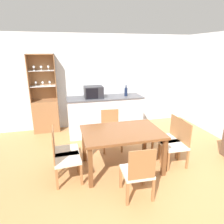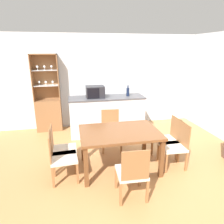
{
  "view_description": "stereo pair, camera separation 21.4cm",
  "coord_description": "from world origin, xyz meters",
  "px_view_note": "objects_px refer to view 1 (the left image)",
  "views": [
    {
      "loc": [
        -1.22,
        -2.91,
        2.14
      ],
      "look_at": [
        -0.19,
        1.07,
        0.84
      ],
      "focal_mm": 32.0,
      "sensor_mm": 36.0,
      "label": 1
    },
    {
      "loc": [
        -1.01,
        -2.96,
        2.14
      ],
      "look_at": [
        -0.19,
        1.07,
        0.84
      ],
      "focal_mm": 32.0,
      "sensor_mm": 36.0,
      "label": 2
    }
  ],
  "objects_px": {
    "dining_chair_head_far": "(111,130)",
    "dining_chair_side_right_near": "(176,144)",
    "dining_chair_side_right_far": "(168,138)",
    "wine_bottle": "(126,92)",
    "dining_chair_head_near": "(138,172)",
    "dining_chair_side_left_near": "(64,158)",
    "dining_table": "(122,136)",
    "microwave": "(93,92)",
    "display_cabinet": "(46,110)",
    "dining_chair_side_left_far": "(64,150)"
  },
  "relations": [
    {
      "from": "display_cabinet",
      "to": "dining_chair_head_near",
      "type": "bearing_deg",
      "value": -64.5
    },
    {
      "from": "dining_chair_head_near",
      "to": "dining_chair_side_right_near",
      "type": "bearing_deg",
      "value": 35.25
    },
    {
      "from": "dining_table",
      "to": "wine_bottle",
      "type": "xyz_separation_m",
      "value": [
        0.61,
        1.65,
        0.45
      ]
    },
    {
      "from": "dining_chair_head_far",
      "to": "dining_chair_side_left_far",
      "type": "height_order",
      "value": "same"
    },
    {
      "from": "dining_chair_head_near",
      "to": "dining_table",
      "type": "bearing_deg",
      "value": 92.49
    },
    {
      "from": "dining_chair_side_left_near",
      "to": "dining_chair_side_right_near",
      "type": "height_order",
      "value": "same"
    },
    {
      "from": "dining_chair_head_far",
      "to": "dining_chair_side_left_far",
      "type": "xyz_separation_m",
      "value": [
        -1.04,
        -0.67,
        0.0
      ]
    },
    {
      "from": "dining_table",
      "to": "microwave",
      "type": "bearing_deg",
      "value": 97.91
    },
    {
      "from": "display_cabinet",
      "to": "dining_chair_side_right_near",
      "type": "distance_m",
      "value": 3.42
    },
    {
      "from": "dining_chair_side_left_near",
      "to": "dining_chair_head_far",
      "type": "relative_size",
      "value": 1.0
    },
    {
      "from": "display_cabinet",
      "to": "dining_chair_side_left_far",
      "type": "distance_m",
      "value": 2.12
    },
    {
      "from": "dining_chair_side_right_far",
      "to": "dining_chair_side_left_near",
      "type": "bearing_deg",
      "value": 96.53
    },
    {
      "from": "dining_chair_side_left_far",
      "to": "dining_chair_side_left_near",
      "type": "bearing_deg",
      "value": -1.02
    },
    {
      "from": "dining_chair_head_near",
      "to": "dining_chair_side_right_near",
      "type": "relative_size",
      "value": 1.0
    },
    {
      "from": "dining_chair_side_right_far",
      "to": "dining_chair_head_far",
      "type": "height_order",
      "value": "same"
    },
    {
      "from": "dining_chair_side_left_near",
      "to": "wine_bottle",
      "type": "height_order",
      "value": "wine_bottle"
    },
    {
      "from": "dining_chair_head_near",
      "to": "dining_chair_side_left_far",
      "type": "relative_size",
      "value": 1.0
    },
    {
      "from": "microwave",
      "to": "dining_table",
      "type": "bearing_deg",
      "value": -82.09
    },
    {
      "from": "dining_chair_head_far",
      "to": "microwave",
      "type": "height_order",
      "value": "microwave"
    },
    {
      "from": "dining_chair_side_right_far",
      "to": "wine_bottle",
      "type": "distance_m",
      "value": 1.7
    },
    {
      "from": "dining_chair_side_right_near",
      "to": "dining_chair_head_near",
      "type": "bearing_deg",
      "value": 125.11
    },
    {
      "from": "dining_chair_side_right_near",
      "to": "wine_bottle",
      "type": "distance_m",
      "value": 1.96
    },
    {
      "from": "dining_chair_side_right_near",
      "to": "wine_bottle",
      "type": "xyz_separation_m",
      "value": [
        -0.42,
        1.8,
        0.68
      ]
    },
    {
      "from": "dining_chair_head_far",
      "to": "wine_bottle",
      "type": "relative_size",
      "value": 3.09
    },
    {
      "from": "dining_table",
      "to": "dining_chair_head_near",
      "type": "distance_m",
      "value": 0.84
    },
    {
      "from": "dining_table",
      "to": "dining_chair_side_left_far",
      "type": "bearing_deg",
      "value": 172.18
    },
    {
      "from": "microwave",
      "to": "wine_bottle",
      "type": "bearing_deg",
      "value": -0.25
    },
    {
      "from": "dining_chair_head_far",
      "to": "microwave",
      "type": "bearing_deg",
      "value": -70.17
    },
    {
      "from": "dining_chair_side_right_far",
      "to": "microwave",
      "type": "bearing_deg",
      "value": 38.52
    },
    {
      "from": "display_cabinet",
      "to": "dining_chair_side_right_far",
      "type": "relative_size",
      "value": 2.36
    },
    {
      "from": "display_cabinet",
      "to": "microwave",
      "type": "relative_size",
      "value": 4.53
    },
    {
      "from": "display_cabinet",
      "to": "wine_bottle",
      "type": "distance_m",
      "value": 2.19
    },
    {
      "from": "dining_table",
      "to": "dining_chair_side_right_far",
      "type": "distance_m",
      "value": 1.07
    },
    {
      "from": "dining_chair_side_left_near",
      "to": "display_cabinet",
      "type": "bearing_deg",
      "value": -174.02
    },
    {
      "from": "dining_chair_head_near",
      "to": "microwave",
      "type": "distance_m",
      "value": 2.57
    },
    {
      "from": "display_cabinet",
      "to": "microwave",
      "type": "height_order",
      "value": "display_cabinet"
    },
    {
      "from": "dining_chair_head_far",
      "to": "dining_table",
      "type": "bearing_deg",
      "value": 94.11
    },
    {
      "from": "dining_table",
      "to": "dining_chair_side_left_near",
      "type": "distance_m",
      "value": 1.07
    },
    {
      "from": "dining_chair_head_near",
      "to": "microwave",
      "type": "height_order",
      "value": "microwave"
    },
    {
      "from": "dining_table",
      "to": "dining_chair_head_near",
      "type": "xyz_separation_m",
      "value": [
        -0.0,
        -0.81,
        -0.23
      ]
    },
    {
      "from": "dining_chair_side_right_far",
      "to": "wine_bottle",
      "type": "bearing_deg",
      "value": 14.22
    },
    {
      "from": "display_cabinet",
      "to": "dining_chair_head_near",
      "type": "xyz_separation_m",
      "value": [
        1.44,
        -3.02,
        -0.18
      ]
    },
    {
      "from": "dining_chair_side_right_far",
      "to": "microwave",
      "type": "relative_size",
      "value": 1.92
    },
    {
      "from": "dining_chair_side_left_near",
      "to": "dining_chair_head_far",
      "type": "height_order",
      "value": "same"
    },
    {
      "from": "dining_table",
      "to": "dining_chair_side_right_near",
      "type": "bearing_deg",
      "value": -7.99
    },
    {
      "from": "dining_chair_side_right_far",
      "to": "dining_chair_side_right_near",
      "type": "relative_size",
      "value": 1.0
    },
    {
      "from": "dining_chair_head_far",
      "to": "dining_chair_side_right_near",
      "type": "xyz_separation_m",
      "value": [
        1.03,
        -0.95,
        0.0
      ]
    },
    {
      "from": "display_cabinet",
      "to": "dining_chair_side_right_near",
      "type": "height_order",
      "value": "display_cabinet"
    },
    {
      "from": "microwave",
      "to": "wine_bottle",
      "type": "height_order",
      "value": "microwave"
    },
    {
      "from": "dining_chair_head_far",
      "to": "dining_chair_side_right_near",
      "type": "relative_size",
      "value": 1.0
    }
  ]
}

